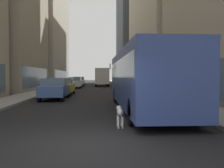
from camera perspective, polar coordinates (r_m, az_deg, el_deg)
The scene contains 13 objects.
ground_plane at distance 41.30m, azimuth -4.02°, elevation -0.56°, with size 120.00×120.00×0.00m, color black.
sidewalk_left at distance 41.74m, azimuth -11.87°, elevation -0.47°, with size 2.40×110.00×0.15m, color gray.
sidewalk_right at distance 41.64m, azimuth 3.85°, elevation -0.44°, with size 2.40×110.00×0.15m, color gray.
building_right_far at distance 64.70m, azimuth 7.07°, elevation 14.36°, with size 11.91×18.84×31.46m.
transit_bus at distance 13.14m, azimuth 7.10°, elevation 1.79°, with size 2.78×11.53×3.05m.
car_blue_hatchback at distance 18.93m, azimuth -13.17°, elevation -1.10°, with size 1.80×4.05×1.62m.
car_yellow_taxi at distance 23.41m, azimuth -11.30°, elevation -0.51°, with size 1.84×4.23×1.62m.
car_silver_sedan at distance 45.07m, azimuth -7.54°, elevation 0.68°, with size 1.76×4.80×1.62m.
car_white_van at distance 36.19m, azimuth -8.53°, elevation 0.37°, with size 1.81×4.44×1.62m.
box_truck at distance 42.63m, azimuth -2.39°, elevation 1.76°, with size 2.30×7.50×3.05m.
dalmatian_dog at distance 8.70m, azimuth 1.83°, elevation -6.64°, with size 0.22×0.96×0.72m.
pedestrian_with_handbag at distance 15.50m, azimuth 17.73°, elevation -1.10°, with size 0.45×0.34×1.69m.
pedestrian_in_coat at distance 16.16m, azimuth 14.29°, elevation -0.95°, with size 0.34×0.34×1.69m.
Camera 1 is at (0.38, -6.26, 1.81)m, focal length 39.31 mm.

